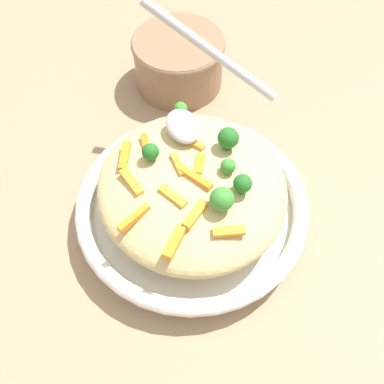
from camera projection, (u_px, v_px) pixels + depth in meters
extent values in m
plane|color=#9E7F60|center=(192.00, 218.00, 0.62)|extent=(2.40, 2.40, 0.00)
cylinder|color=white|center=(192.00, 213.00, 0.61)|extent=(0.27, 0.27, 0.02)
torus|color=white|center=(192.00, 204.00, 0.59)|extent=(0.29, 0.29, 0.02)
torus|color=black|center=(192.00, 202.00, 0.59)|extent=(0.28, 0.28, 0.00)
ellipsoid|color=#D1BA7A|center=(192.00, 188.00, 0.56)|extent=(0.23, 0.22, 0.06)
cube|color=orange|center=(200.00, 164.00, 0.54)|extent=(0.03, 0.02, 0.01)
cube|color=orange|center=(174.00, 242.00, 0.49)|extent=(0.03, 0.03, 0.01)
cube|color=orange|center=(195.00, 178.00, 0.53)|extent=(0.04, 0.03, 0.01)
cube|color=orange|center=(189.00, 140.00, 0.56)|extent=(0.04, 0.03, 0.01)
cube|color=orange|center=(125.00, 156.00, 0.55)|extent=(0.04, 0.03, 0.01)
cube|color=orange|center=(195.00, 214.00, 0.50)|extent=(0.03, 0.04, 0.01)
cube|color=orange|center=(145.00, 143.00, 0.56)|extent=(0.03, 0.01, 0.01)
cube|color=orange|center=(229.00, 231.00, 0.50)|extent=(0.02, 0.04, 0.01)
cube|color=orange|center=(173.00, 196.00, 0.52)|extent=(0.04, 0.03, 0.01)
cube|color=orange|center=(134.00, 218.00, 0.50)|extent=(0.02, 0.04, 0.01)
cube|color=orange|center=(132.00, 182.00, 0.53)|extent=(0.04, 0.02, 0.01)
cube|color=orange|center=(178.00, 164.00, 0.54)|extent=(0.03, 0.01, 0.01)
cylinder|color=#377928|center=(228.00, 171.00, 0.54)|extent=(0.01, 0.01, 0.01)
sphere|color=#3D8E33|center=(228.00, 166.00, 0.53)|extent=(0.02, 0.02, 0.02)
cylinder|color=#377928|center=(221.00, 206.00, 0.51)|extent=(0.01, 0.01, 0.01)
sphere|color=#3D8E33|center=(222.00, 199.00, 0.50)|extent=(0.03, 0.03, 0.03)
cylinder|color=#377928|center=(181.00, 113.00, 0.59)|extent=(0.01, 0.01, 0.00)
sphere|color=#3D8E33|center=(181.00, 109.00, 0.59)|extent=(0.02, 0.02, 0.02)
cylinder|color=#205B1C|center=(227.00, 146.00, 0.56)|extent=(0.01, 0.01, 0.01)
sphere|color=#236B23|center=(228.00, 138.00, 0.54)|extent=(0.03, 0.03, 0.03)
cylinder|color=#205B1C|center=(242.00, 190.00, 0.52)|extent=(0.01, 0.01, 0.01)
sphere|color=#236B23|center=(243.00, 184.00, 0.51)|extent=(0.02, 0.02, 0.02)
cylinder|color=#205B1C|center=(151.00, 157.00, 0.55)|extent=(0.01, 0.01, 0.01)
sphere|color=#236B23|center=(150.00, 152.00, 0.54)|extent=(0.02, 0.02, 0.02)
ellipsoid|color=#B7B7BC|center=(183.00, 126.00, 0.56)|extent=(0.06, 0.04, 0.02)
cylinder|color=#B7B7BC|center=(210.00, 51.00, 0.57)|extent=(0.13, 0.14, 0.10)
cylinder|color=#8C6B4C|center=(179.00, 62.00, 0.73)|extent=(0.14, 0.14, 0.08)
torus|color=#8C6B4C|center=(178.00, 43.00, 0.70)|extent=(0.14, 0.14, 0.01)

